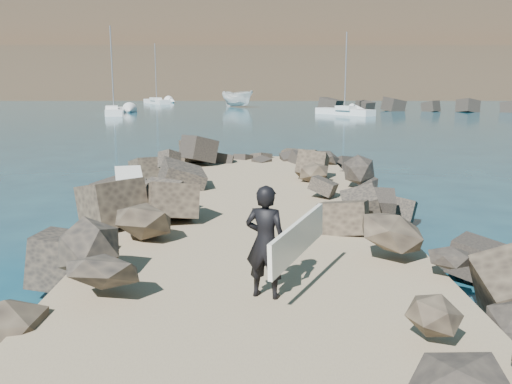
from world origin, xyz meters
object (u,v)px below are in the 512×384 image
boat_imported (238,99)px  sailboat_a (114,111)px  surfboard_resting (131,191)px  surfer_with_board (270,241)px

boat_imported → sailboat_a: (-12.74, -16.79, -0.80)m
surfboard_resting → surfer_with_board: (3.13, -5.52, 0.36)m
surfboard_resting → boat_imported: (0.72, 64.84, 0.10)m
sailboat_a → surfer_with_board: bearing=-74.2°
surfboard_resting → boat_imported: bearing=74.7°
surfboard_resting → sailboat_a: sailboat_a is taller
boat_imported → surfer_with_board: size_ratio=3.25×
surfer_with_board → boat_imported: bearing=92.0°
surfboard_resting → boat_imported: boat_imported is taller
surfboard_resting → sailboat_a: 49.54m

